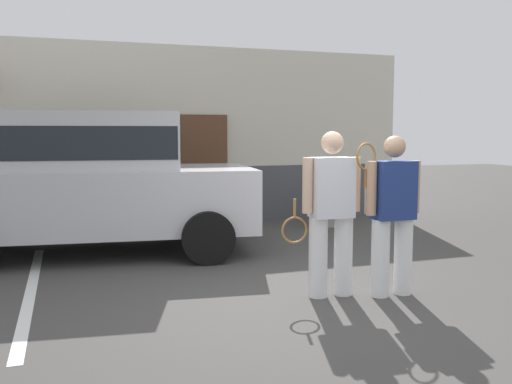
{
  "coord_description": "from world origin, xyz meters",
  "views": [
    {
      "loc": [
        -2.24,
        -5.14,
        1.77
      ],
      "look_at": [
        -0.08,
        1.2,
        1.05
      ],
      "focal_mm": 39.12,
      "sensor_mm": 36.0,
      "label": 1
    }
  ],
  "objects_px": {
    "parked_suv": "(84,176)",
    "tennis_player_woman": "(393,213)",
    "tennis_player_man": "(331,212)",
    "potted_plant_by_porch": "(326,205)"
  },
  "relations": [
    {
      "from": "parked_suv",
      "to": "potted_plant_by_porch",
      "type": "distance_m",
      "value": 4.54
    },
    {
      "from": "tennis_player_man",
      "to": "tennis_player_woman",
      "type": "height_order",
      "value": "tennis_player_man"
    },
    {
      "from": "parked_suv",
      "to": "potted_plant_by_porch",
      "type": "xyz_separation_m",
      "value": [
        4.35,
        1.06,
        -0.73
      ]
    },
    {
      "from": "tennis_player_man",
      "to": "parked_suv",
      "type": "bearing_deg",
      "value": -47.91
    },
    {
      "from": "tennis_player_man",
      "to": "tennis_player_woman",
      "type": "xyz_separation_m",
      "value": [
        0.64,
        -0.19,
        -0.01
      ]
    },
    {
      "from": "tennis_player_man",
      "to": "potted_plant_by_porch",
      "type": "relative_size",
      "value": 2.39
    },
    {
      "from": "potted_plant_by_porch",
      "to": "tennis_player_woman",
      "type": "bearing_deg",
      "value": -106.79
    },
    {
      "from": "parked_suv",
      "to": "potted_plant_by_porch",
      "type": "bearing_deg",
      "value": 20.45
    },
    {
      "from": "parked_suv",
      "to": "tennis_player_woman",
      "type": "relative_size",
      "value": 2.76
    },
    {
      "from": "tennis_player_man",
      "to": "potted_plant_by_porch",
      "type": "bearing_deg",
      "value": -112.33
    }
  ]
}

